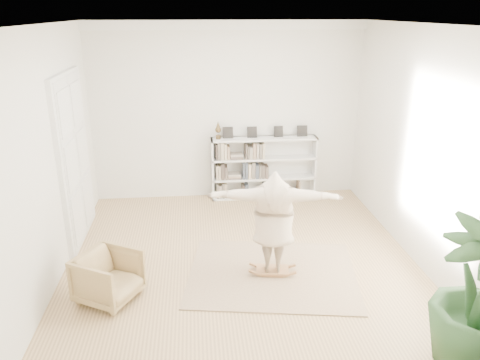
# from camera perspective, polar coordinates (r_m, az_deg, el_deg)

# --- Properties ---
(floor) EXTENTS (6.00, 6.00, 0.00)m
(floor) POSITION_cam_1_polar(r_m,az_deg,el_deg) (7.49, 0.29, -10.25)
(floor) COLOR #8F6F4A
(floor) RESTS_ON ground
(room_shell) EXTENTS (6.00, 6.00, 6.00)m
(room_shell) POSITION_cam_1_polar(r_m,az_deg,el_deg) (9.40, -1.66, 18.39)
(room_shell) COLOR silver
(room_shell) RESTS_ON floor
(doors) EXTENTS (0.09, 1.78, 2.92)m
(doors) POSITION_cam_1_polar(r_m,az_deg,el_deg) (8.34, -19.51, 2.28)
(doors) COLOR white
(doors) RESTS_ON floor
(bookshelf) EXTENTS (2.20, 0.35, 1.64)m
(bookshelf) POSITION_cam_1_polar(r_m,az_deg,el_deg) (9.87, 2.87, 1.45)
(bookshelf) COLOR silver
(bookshelf) RESTS_ON floor
(armchair) EXTENTS (1.02, 1.02, 0.69)m
(armchair) POSITION_cam_1_polar(r_m,az_deg,el_deg) (6.76, -15.73, -11.31)
(armchair) COLOR tan
(armchair) RESTS_ON floor
(rug) EXTENTS (2.79, 2.38, 0.02)m
(rug) POSITION_cam_1_polar(r_m,az_deg,el_deg) (7.26, 3.95, -11.28)
(rug) COLOR tan
(rug) RESTS_ON floor
(rocker_board) EXTENTS (0.53, 0.37, 0.10)m
(rocker_board) POSITION_cam_1_polar(r_m,az_deg,el_deg) (7.23, 3.96, -10.90)
(rocker_board) COLOR olive
(rocker_board) RESTS_ON rug
(person) EXTENTS (1.99, 0.83, 1.57)m
(person) POSITION_cam_1_polar(r_m,az_deg,el_deg) (6.84, 4.13, -4.84)
(person) COLOR beige
(person) RESTS_ON rocker_board
(houseplant) EXTENTS (1.26, 1.26, 1.80)m
(houseplant) POSITION_cam_1_polar(r_m,az_deg,el_deg) (5.75, 27.26, -12.48)
(houseplant) COLOR #274924
(houseplant) RESTS_ON floor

